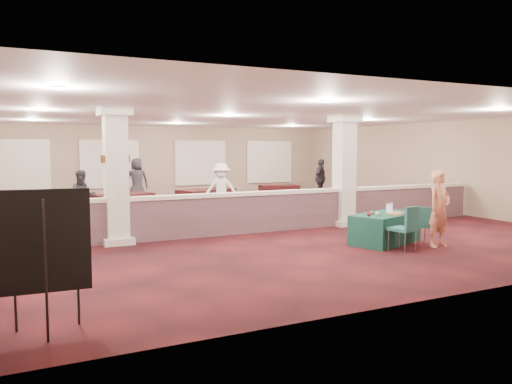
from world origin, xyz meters
name	(u,v)px	position (x,y,z in m)	size (l,w,h in m)	color
ground	(229,225)	(0.00, 0.00, 0.00)	(16.00, 16.00, 0.00)	#471115
wall_back	(157,163)	(0.00, 8.00, 1.60)	(16.00, 0.04, 3.20)	gray
wall_front	(441,192)	(0.00, -8.00, 1.60)	(16.00, 0.04, 3.20)	gray
wall_right	(433,166)	(8.00, 0.00, 1.60)	(0.04, 16.00, 3.20)	gray
ceiling	(229,115)	(0.00, 0.00, 3.20)	(16.00, 16.00, 0.02)	white
partition_wall	(251,212)	(0.00, -1.50, 0.57)	(15.60, 0.28, 1.10)	#53383C
column_left	(116,175)	(-3.50, -1.50, 1.64)	(0.72, 0.72, 3.20)	silver
column_right	(344,169)	(3.00, -1.50, 1.64)	(0.72, 0.72, 3.20)	silver
sconce_left	(103,159)	(-3.78, -1.50, 2.00)	(0.12, 0.12, 0.18)	brown
sconce_right	(128,159)	(-3.22, -1.50, 2.00)	(0.12, 0.12, 0.18)	brown
near_table	(385,228)	(2.22, -4.22, 0.35)	(1.84, 0.92, 0.71)	#0E352B
conf_chair_main	(422,222)	(2.82, -4.81, 0.54)	(0.59, 0.59, 0.91)	#1F5C4F
conf_chair_side	(406,225)	(1.95, -5.21, 0.59)	(0.61, 0.61, 1.00)	#1F5C4F
easel_board	(45,243)	(-5.36, -7.00, 1.12)	(1.04, 0.55, 1.77)	black
woman	(439,209)	(3.04, -5.08, 0.87)	(0.63, 0.42, 1.75)	#E28C62
far_table_front_left	(122,206)	(-2.50, 3.00, 0.39)	(1.92, 0.96, 0.78)	black
far_table_front_center	(204,211)	(-0.61, 0.47, 0.40)	(1.97, 0.99, 0.80)	black
far_table_front_right	(372,198)	(6.50, 1.53, 0.39)	(1.91, 0.95, 0.77)	black
far_table_back_left	(53,203)	(-4.46, 4.84, 0.40)	(1.99, 0.99, 0.81)	black
far_table_back_center	(206,200)	(0.48, 3.20, 0.40)	(2.00, 1.00, 0.81)	black
far_table_back_right	(279,193)	(4.65, 5.44, 0.34)	(1.67, 0.83, 0.68)	black
attendee_a	(83,197)	(-3.79, 2.40, 0.80)	(0.76, 0.42, 1.59)	black
attendee_b	(221,189)	(0.68, 2.28, 0.87)	(1.12, 0.51, 1.75)	silver
attendee_c	(321,179)	(6.50, 5.01, 0.89)	(1.05, 0.50, 1.79)	black
attendee_d	(137,181)	(-1.11, 7.00, 0.93)	(0.92, 0.50, 1.86)	black
laptop_base	(393,212)	(2.51, -4.17, 0.71)	(0.32, 0.22, 0.02)	silver
laptop_screen	(389,207)	(2.47, -4.06, 0.83)	(0.32, 0.01, 0.21)	silver
screen_glow	(390,208)	(2.48, -4.07, 0.82)	(0.29, 0.00, 0.18)	#B0BAD4
knitting	(396,214)	(2.35, -4.43, 0.72)	(0.39, 0.29, 0.03)	orange
yarn_cream	(378,214)	(1.76, -4.50, 0.76)	(0.11, 0.11, 0.11)	beige
yarn_red	(369,214)	(1.57, -4.41, 0.75)	(0.10, 0.10, 0.10)	maroon
yarn_grey	(372,213)	(1.77, -4.26, 0.76)	(0.10, 0.10, 0.10)	#4F4F54
scissors	(409,212)	(2.91, -4.26, 0.71)	(0.12, 0.03, 0.01)	red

